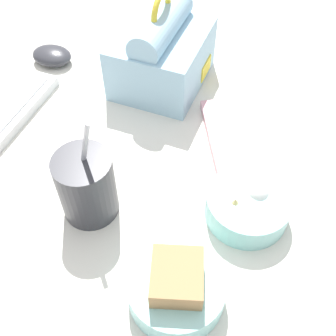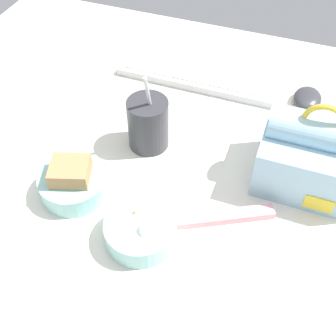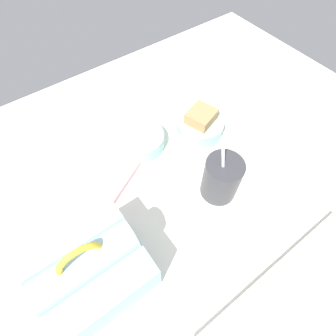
{
  "view_description": "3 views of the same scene",
  "coord_description": "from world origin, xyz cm",
  "px_view_note": "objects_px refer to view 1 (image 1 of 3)",
  "views": [
    {
      "loc": [
        -38.0,
        -19.73,
        55.6
      ],
      "look_at": [
        -1.14,
        -5.35,
        7.0
      ],
      "focal_mm": 45.0,
      "sensor_mm": 36.0,
      "label": 1
    },
    {
      "loc": [
        16.44,
        -53.69,
        64.58
      ],
      "look_at": [
        -1.14,
        -5.35,
        7.0
      ],
      "focal_mm": 45.0,
      "sensor_mm": 36.0,
      "label": 2
    },
    {
      "loc": [
        18.23,
        21.24,
        57.12
      ],
      "look_at": [
        -1.14,
        -5.35,
        7.0
      ],
      "focal_mm": 28.0,
      "sensor_mm": 36.0,
      "label": 3
    }
  ],
  "objects_px": {
    "soup_cup": "(87,185)",
    "lunch_bag": "(162,53)",
    "chopstick_case": "(216,142)",
    "bento_bowl_snacks": "(247,206)",
    "bento_bowl_sandwich": "(177,287)",
    "computer_mouse": "(52,56)"
  },
  "relations": [
    {
      "from": "bento_bowl_sandwich",
      "to": "computer_mouse",
      "type": "height_order",
      "value": "bento_bowl_sandwich"
    },
    {
      "from": "soup_cup",
      "to": "bento_bowl_snacks",
      "type": "xyz_separation_m",
      "value": [
        0.07,
        -0.22,
        -0.03
      ]
    },
    {
      "from": "chopstick_case",
      "to": "bento_bowl_sandwich",
      "type": "bearing_deg",
      "value": -173.7
    },
    {
      "from": "lunch_bag",
      "to": "computer_mouse",
      "type": "height_order",
      "value": "lunch_bag"
    },
    {
      "from": "computer_mouse",
      "to": "bento_bowl_snacks",
      "type": "bearing_deg",
      "value": -115.31
    },
    {
      "from": "bento_bowl_sandwich",
      "to": "chopstick_case",
      "type": "height_order",
      "value": "bento_bowl_sandwich"
    },
    {
      "from": "bento_bowl_sandwich",
      "to": "bento_bowl_snacks",
      "type": "height_order",
      "value": "bento_bowl_sandwich"
    },
    {
      "from": "soup_cup",
      "to": "lunch_bag",
      "type": "bearing_deg",
      "value": 2.18
    },
    {
      "from": "soup_cup",
      "to": "chopstick_case",
      "type": "distance_m",
      "value": 0.24
    },
    {
      "from": "soup_cup",
      "to": "bento_bowl_snacks",
      "type": "bearing_deg",
      "value": -71.67
    },
    {
      "from": "lunch_bag",
      "to": "soup_cup",
      "type": "bearing_deg",
      "value": -177.82
    },
    {
      "from": "lunch_bag",
      "to": "bento_bowl_sandwich",
      "type": "height_order",
      "value": "lunch_bag"
    },
    {
      "from": "soup_cup",
      "to": "chopstick_case",
      "type": "bearing_deg",
      "value": -35.76
    },
    {
      "from": "soup_cup",
      "to": "bento_bowl_snacks",
      "type": "distance_m",
      "value": 0.23
    },
    {
      "from": "chopstick_case",
      "to": "computer_mouse",
      "type": "bearing_deg",
      "value": 75.2
    },
    {
      "from": "bento_bowl_sandwich",
      "to": "chopstick_case",
      "type": "relative_size",
      "value": 0.69
    },
    {
      "from": "bento_bowl_sandwich",
      "to": "computer_mouse",
      "type": "relative_size",
      "value": 1.52
    },
    {
      "from": "chopstick_case",
      "to": "bento_bowl_snacks",
      "type": "bearing_deg",
      "value": -145.27
    },
    {
      "from": "lunch_bag",
      "to": "soup_cup",
      "type": "height_order",
      "value": "lunch_bag"
    },
    {
      "from": "soup_cup",
      "to": "bento_bowl_snacks",
      "type": "relative_size",
      "value": 1.48
    },
    {
      "from": "bento_bowl_snacks",
      "to": "lunch_bag",
      "type": "bearing_deg",
      "value": 43.53
    },
    {
      "from": "bento_bowl_sandwich",
      "to": "chopstick_case",
      "type": "distance_m",
      "value": 0.28
    }
  ]
}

